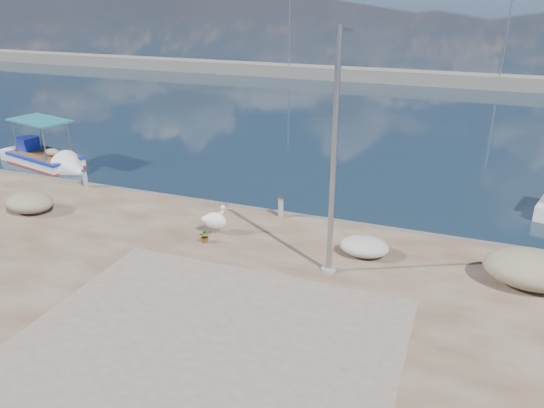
{
  "coord_description": "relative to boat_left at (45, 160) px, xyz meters",
  "views": [
    {
      "loc": [
        6.18,
        -12.34,
        8.3
      ],
      "look_at": [
        0.0,
        3.8,
        1.3
      ],
      "focal_mm": 35.0,
      "sensor_mm": 36.0,
      "label": 1
    }
  ],
  "objects": [
    {
      "name": "net_pile_c",
      "position": [
        22.27,
        -5.22,
        0.8
      ],
      "size": [
        2.63,
        1.88,
        1.03
      ],
      "primitive_type": "ellipsoid",
      "color": "tan",
      "rests_on": "quay"
    },
    {
      "name": "lamp_post",
      "position": [
        16.73,
        -6.44,
        3.59
      ],
      "size": [
        0.44,
        0.96,
        7.0
      ],
      "color": "gray",
      "rests_on": "quay"
    },
    {
      "name": "ground",
      "position": [
        13.95,
        -7.74,
        -0.21
      ],
      "size": [
        1400.0,
        1400.0,
        0.0
      ],
      "primitive_type": "plane",
      "color": "#162635",
      "rests_on": "ground"
    },
    {
      "name": "bollard_near",
      "position": [
        13.99,
        -3.14,
        0.71
      ],
      "size": [
        0.25,
        0.25,
        0.77
      ],
      "color": "gray",
      "rests_on": "quay"
    },
    {
      "name": "boat_left",
      "position": [
        0.0,
        0.0,
        0.0
      ],
      "size": [
        5.92,
        3.12,
        2.71
      ],
      "rotation": [
        0.0,
        0.0,
        -0.24
      ],
      "color": "white",
      "rests_on": "ground"
    },
    {
      "name": "net_pile_d",
      "position": [
        17.5,
        -5.06,
        0.58
      ],
      "size": [
        1.55,
        1.17,
        0.58
      ],
      "primitive_type": "ellipsoid",
      "color": "beige",
      "rests_on": "quay"
    },
    {
      "name": "breakwater",
      "position": [
        13.94,
        32.26,
        0.39
      ],
      "size": [
        120.0,
        2.2,
        7.5
      ],
      "color": "gray",
      "rests_on": "ground"
    },
    {
      "name": "potted_plant",
      "position": [
        12.38,
        -6.05,
        0.51
      ],
      "size": [
        0.52,
        0.49,
        0.45
      ],
      "primitive_type": "imported",
      "rotation": [
        0.0,
        0.0,
        0.43
      ],
      "color": "#33722D",
      "rests_on": "quay"
    },
    {
      "name": "quay_patch",
      "position": [
        14.95,
        -10.74,
        0.29
      ],
      "size": [
        9.0,
        7.0,
        0.01
      ],
      "primitive_type": "cube",
      "color": "gray",
      "rests_on": "quay"
    },
    {
      "name": "bollard_far",
      "position": [
        5.17,
        -3.14,
        0.7
      ],
      "size": [
        0.25,
        0.25,
        0.76
      ],
      "color": "gray",
      "rests_on": "quay"
    },
    {
      "name": "net_pile_b",
      "position": [
        4.97,
        -6.05,
        0.65
      ],
      "size": [
        1.86,
        1.45,
        0.73
      ],
      "primitive_type": "ellipsoid",
      "color": "tan",
      "rests_on": "quay"
    },
    {
      "name": "pelican",
      "position": [
        12.41,
        -5.32,
        0.79
      ],
      "size": [
        1.12,
        0.74,
        1.07
      ],
      "rotation": [
        0.0,
        0.0,
        0.33
      ],
      "color": "tan",
      "rests_on": "quay"
    }
  ]
}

